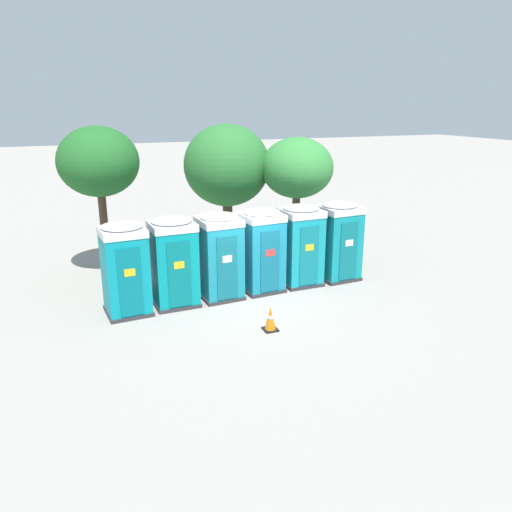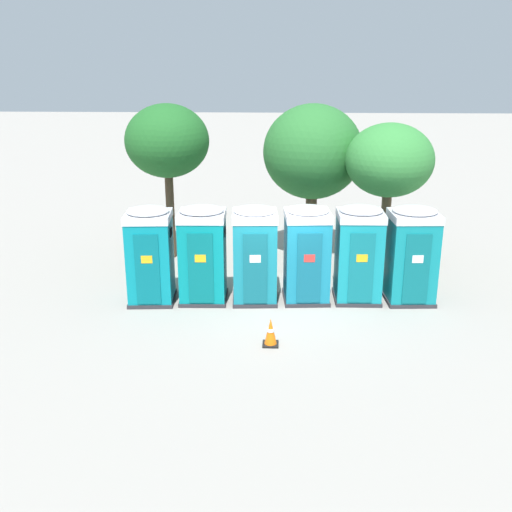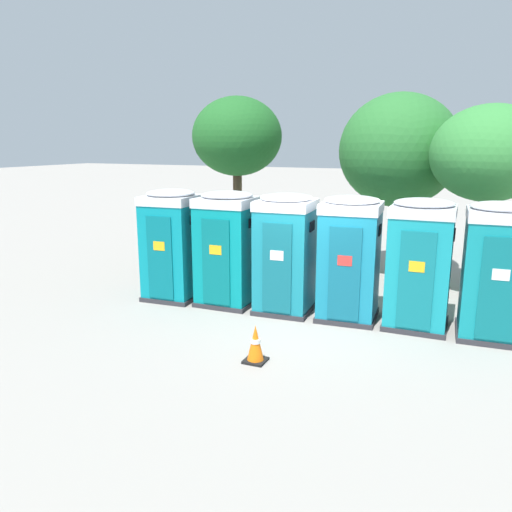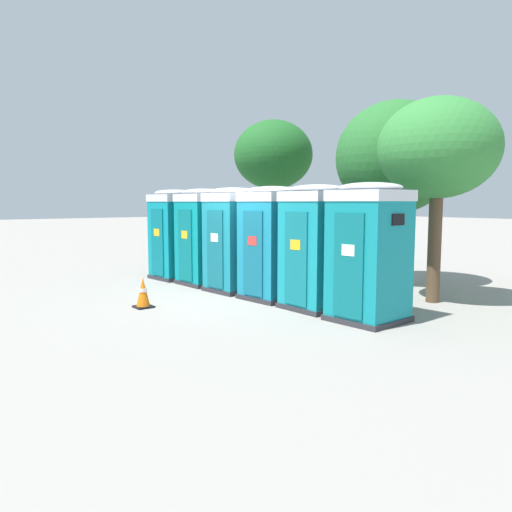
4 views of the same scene
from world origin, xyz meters
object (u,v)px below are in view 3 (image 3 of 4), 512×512
at_px(street_tree_1, 399,151).
at_px(traffic_cone, 255,344).
at_px(portapotty_2, 285,253).
at_px(portapotty_5, 497,270).
at_px(portapotty_1, 227,248).
at_px(portapotty_3, 350,258).
at_px(street_tree_0, 237,138).
at_px(street_tree_2, 489,155).
at_px(portapotty_0, 172,244).
at_px(portapotty_4, 420,263).

xyz_separation_m(street_tree_1, traffic_cone, (-1.15, -6.68, -3.02)).
height_order(portapotty_2, portapotty_5, same).
xyz_separation_m(portapotty_1, traffic_cone, (1.83, -2.60, -0.97)).
xyz_separation_m(portapotty_3, street_tree_0, (-4.20, 3.46, 2.42)).
bearing_deg(portapotty_5, street_tree_2, 96.54).
distance_m(portapotty_1, portapotty_3, 2.71).
distance_m(portapotty_5, traffic_cone, 4.65).
xyz_separation_m(portapotty_0, street_tree_2, (6.49, 2.84, 2.02)).
bearing_deg(portapotty_4, street_tree_2, 66.83).
distance_m(portapotty_5, street_tree_1, 5.03).
bearing_deg(street_tree_1, portapotty_0, -135.79).
bearing_deg(portapotty_0, portapotty_5, 2.79).
relative_size(portapotty_2, portapotty_4, 1.00).
xyz_separation_m(portapotty_1, portapotty_4, (4.07, 0.20, 0.00)).
bearing_deg(portapotty_1, street_tree_1, 53.82).
height_order(portapotty_0, street_tree_0, street_tree_0).
xyz_separation_m(portapotty_4, street_tree_0, (-5.56, 3.39, 2.42)).
height_order(portapotty_0, street_tree_2, street_tree_2).
relative_size(portapotty_0, street_tree_1, 0.53).
distance_m(portapotty_2, traffic_cone, 2.85).
bearing_deg(street_tree_2, street_tree_1, 147.39).
height_order(portapotty_1, traffic_cone, portapotty_1).
xyz_separation_m(portapotty_1, street_tree_1, (2.99, 4.08, 2.05)).
bearing_deg(street_tree_2, street_tree_0, 172.35).
relative_size(portapotty_0, portapotty_1, 1.00).
xyz_separation_m(portapotty_2, portapotty_5, (4.07, 0.16, -0.00)).
height_order(portapotty_1, portapotty_4, same).
bearing_deg(portapotty_1, portapotty_4, 2.88).
xyz_separation_m(portapotty_0, street_tree_0, (-0.14, 3.73, 2.42)).
height_order(portapotty_4, traffic_cone, portapotty_4).
relative_size(portapotty_4, traffic_cone, 3.97).
bearing_deg(traffic_cone, portapotty_5, 37.88).
height_order(portapotty_4, street_tree_0, street_tree_0).
relative_size(portapotty_0, street_tree_0, 0.52).
bearing_deg(street_tree_1, street_tree_2, -32.61).
xyz_separation_m(portapotty_1, portapotty_2, (1.36, 0.04, 0.00)).
bearing_deg(portapotty_4, traffic_cone, -128.52).
distance_m(portapotty_2, street_tree_0, 5.16).
distance_m(portapotty_4, portapotty_5, 1.36).
relative_size(street_tree_0, traffic_cone, 7.58).
height_order(portapotty_4, street_tree_2, street_tree_2).
bearing_deg(traffic_cone, portapotty_3, 72.20).
relative_size(portapotty_1, street_tree_1, 0.53).
relative_size(portapotty_1, traffic_cone, 3.97).
distance_m(portapotty_4, street_tree_1, 4.52).
bearing_deg(street_tree_2, portapotty_0, -156.33).
bearing_deg(portapotty_3, portapotty_4, 2.89).
distance_m(portapotty_0, portapotty_5, 6.79).
height_order(portapotty_0, portapotty_3, same).
bearing_deg(portapotty_3, portapotty_5, 1.20).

